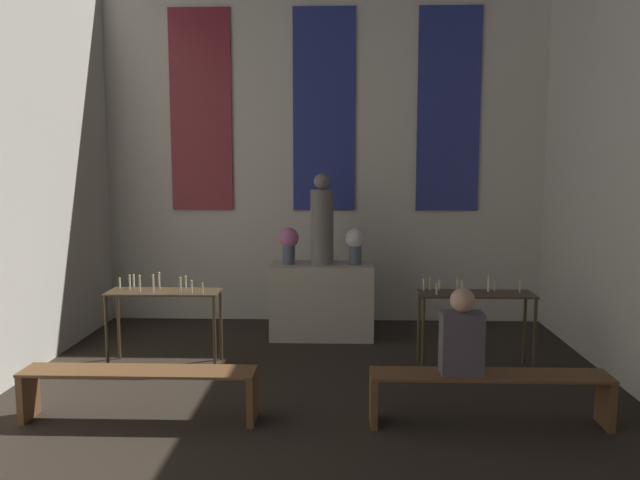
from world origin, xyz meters
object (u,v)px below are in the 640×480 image
statue (322,223)px  flower_vase_left (289,242)px  altar (322,301)px  pew_back_left (139,383)px  candle_rack_right (475,304)px  pew_back_right (489,387)px  person_seated (462,336)px  flower_vase_right (355,242)px  candle_rack_left (164,301)px

statue → flower_vase_left: statue is taller
altar → pew_back_left: 3.21m
candle_rack_right → pew_back_right: candle_rack_right is taller
statue → person_seated: bearing=-65.1°
candle_rack_right → person_seated: size_ratio=1.67×
flower_vase_right → candle_rack_right: size_ratio=0.38×
pew_back_right → altar: bearing=119.0°
statue → altar: bearing=0.0°
person_seated → flower_vase_left: bearing=121.8°
candle_rack_right → person_seated: person_seated is taller
flower_vase_right → altar: bearing=180.0°
flower_vase_left → candle_rack_right: flower_vase_left is taller
candle_rack_left → flower_vase_left: bearing=42.6°
candle_rack_left → candle_rack_right: (3.53, 0.00, -0.00)m
candle_rack_left → pew_back_right: candle_rack_left is taller
candle_rack_left → candle_rack_right: candle_rack_right is taller
altar → pew_back_left: altar is taller
flower_vase_left → flower_vase_right: 0.88m
altar → person_seated: person_seated is taller
altar → flower_vase_right: flower_vase_right is taller
candle_rack_left → pew_back_left: (0.21, -1.58, -0.39)m
flower_vase_left → flower_vase_right: same height
statue → flower_vase_left: bearing=180.0°
flower_vase_right → candle_rack_left: 2.58m
statue → person_seated: (1.30, -2.80, -0.72)m
pew_back_left → pew_back_right: size_ratio=1.00×
candle_rack_right → pew_back_left: candle_rack_right is taller
statue → candle_rack_left: 2.29m
candle_rack_right → candle_rack_left: bearing=-180.0°
flower_vase_left → pew_back_right: size_ratio=0.23×
statue → candle_rack_right: 2.29m
statue → person_seated: size_ratio=1.57×
altar → person_seated: bearing=-65.1°
candle_rack_right → pew_back_right: (-0.21, -1.59, -0.39)m
altar → candle_rack_right: size_ratio=1.06×
pew_back_right → flower_vase_right: bearing=111.7°
altar → candle_rack_right: bearing=-34.7°
flower_vase_left → pew_back_left: flower_vase_left is taller
flower_vase_right → candle_rack_right: 1.88m
pew_back_right → statue: bearing=119.0°
flower_vase_right → pew_back_left: 3.57m
flower_vase_right → pew_back_right: (1.12, -2.80, -0.93)m
pew_back_left → person_seated: size_ratio=2.74×
flower_vase_left → pew_back_right: bearing=-54.6°
statue → candle_rack_left: (-1.77, -1.22, -0.79)m
candle_rack_left → pew_back_right: 3.70m
flower_vase_left → pew_back_left: (-1.12, -2.80, -0.93)m
statue → candle_rack_right: bearing=-34.7°
candle_rack_left → person_seated: 3.46m
altar → candle_rack_right: candle_rack_right is taller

